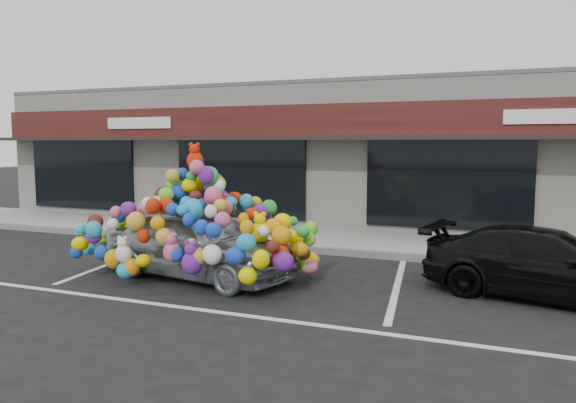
% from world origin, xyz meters
% --- Properties ---
extents(ground, '(90.00, 90.00, 0.00)m').
position_xyz_m(ground, '(0.00, 0.00, 0.00)').
color(ground, black).
rests_on(ground, ground).
extents(shop_building, '(24.00, 7.20, 4.31)m').
position_xyz_m(shop_building, '(0.00, 8.44, 2.16)').
color(shop_building, silver).
rests_on(shop_building, ground).
extents(sidewalk, '(26.00, 3.00, 0.15)m').
position_xyz_m(sidewalk, '(0.00, 4.00, 0.07)').
color(sidewalk, '#989892').
rests_on(sidewalk, ground).
extents(kerb, '(26.00, 0.18, 0.16)m').
position_xyz_m(kerb, '(0.00, 2.50, 0.07)').
color(kerb, slate).
rests_on(kerb, ground).
extents(parking_stripe_left, '(0.73, 4.37, 0.01)m').
position_xyz_m(parking_stripe_left, '(-3.20, 0.20, 0.00)').
color(parking_stripe_left, silver).
rests_on(parking_stripe_left, ground).
extents(parking_stripe_mid, '(0.73, 4.37, 0.01)m').
position_xyz_m(parking_stripe_mid, '(2.80, 0.20, 0.00)').
color(parking_stripe_mid, silver).
rests_on(parking_stripe_mid, ground).
extents(lane_line, '(14.00, 0.12, 0.01)m').
position_xyz_m(lane_line, '(2.00, -2.30, 0.00)').
color(lane_line, silver).
rests_on(lane_line, ground).
extents(toy_car, '(2.87, 4.48, 2.45)m').
position_xyz_m(toy_car, '(-0.80, -0.52, 0.83)').
color(toy_car, '#B8BCC4').
rests_on(toy_car, ground).
extents(black_sedan, '(2.34, 4.17, 1.14)m').
position_xyz_m(black_sedan, '(5.19, 0.39, 0.57)').
color(black_sedan, black).
rests_on(black_sedan, ground).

